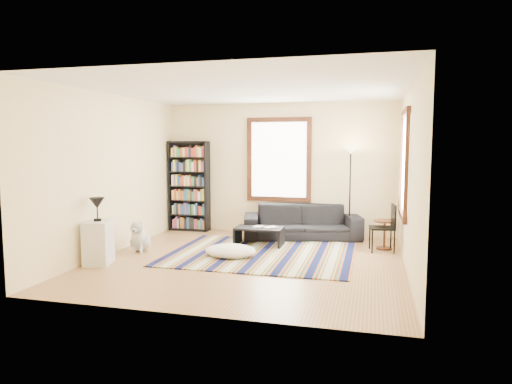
% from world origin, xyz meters
% --- Properties ---
extents(floor, '(5.00, 5.00, 0.10)m').
position_xyz_m(floor, '(0.00, 0.00, -0.05)').
color(floor, '#B47F52').
rests_on(floor, ground).
extents(ceiling, '(5.00, 5.00, 0.10)m').
position_xyz_m(ceiling, '(0.00, 0.00, 2.85)').
color(ceiling, white).
rests_on(ceiling, floor).
extents(wall_back, '(5.00, 0.10, 2.80)m').
position_xyz_m(wall_back, '(0.00, 2.55, 1.40)').
color(wall_back, '#FFE1AB').
rests_on(wall_back, floor).
extents(wall_front, '(5.00, 0.10, 2.80)m').
position_xyz_m(wall_front, '(0.00, -2.55, 1.40)').
color(wall_front, '#FFE1AB').
rests_on(wall_front, floor).
extents(wall_left, '(0.10, 5.00, 2.80)m').
position_xyz_m(wall_left, '(-2.55, 0.00, 1.40)').
color(wall_left, '#FFE1AB').
rests_on(wall_left, floor).
extents(wall_right, '(0.10, 5.00, 2.80)m').
position_xyz_m(wall_right, '(2.55, 0.00, 1.40)').
color(wall_right, '#FFE1AB').
rests_on(wall_right, floor).
extents(window_back, '(1.20, 0.06, 1.60)m').
position_xyz_m(window_back, '(0.00, 2.47, 1.60)').
color(window_back, white).
rests_on(window_back, wall_back).
extents(window_right, '(0.06, 1.20, 1.60)m').
position_xyz_m(window_right, '(2.47, 0.80, 1.60)').
color(window_right, white).
rests_on(window_right, wall_right).
extents(rug, '(3.20, 2.56, 0.02)m').
position_xyz_m(rug, '(0.09, 0.49, 0.01)').
color(rug, '#0D1342').
rests_on(rug, floor).
extents(sofa, '(1.47, 2.51, 0.69)m').
position_xyz_m(sofa, '(0.58, 2.05, 0.34)').
color(sofa, black).
rests_on(sofa, floor).
extents(bookshelf, '(0.90, 0.30, 2.00)m').
position_xyz_m(bookshelf, '(-2.01, 2.32, 1.00)').
color(bookshelf, black).
rests_on(bookshelf, floor).
extents(coffee_table, '(0.93, 0.56, 0.36)m').
position_xyz_m(coffee_table, '(-0.10, 1.14, 0.18)').
color(coffee_table, black).
rests_on(coffee_table, floor).
extents(book_a, '(0.18, 0.23, 0.02)m').
position_xyz_m(book_a, '(-0.20, 1.14, 0.37)').
color(book_a, beige).
rests_on(book_a, coffee_table).
extents(book_b, '(0.31, 0.32, 0.02)m').
position_xyz_m(book_b, '(0.05, 1.19, 0.37)').
color(book_b, beige).
rests_on(book_b, coffee_table).
extents(floor_cushion, '(0.92, 0.71, 0.22)m').
position_xyz_m(floor_cushion, '(-0.36, 0.16, 0.11)').
color(floor_cushion, white).
rests_on(floor_cushion, floor).
extents(floor_lamp, '(0.34, 0.34, 1.86)m').
position_xyz_m(floor_lamp, '(1.53, 2.15, 0.93)').
color(floor_lamp, black).
rests_on(floor_lamp, floor).
extents(side_table, '(0.45, 0.45, 0.54)m').
position_xyz_m(side_table, '(2.20, 1.46, 0.27)').
color(side_table, '#462311').
rests_on(side_table, floor).
extents(folding_chair, '(0.47, 0.45, 0.86)m').
position_xyz_m(folding_chair, '(2.15, 1.25, 0.43)').
color(folding_chair, black).
rests_on(folding_chair, floor).
extents(white_cabinet, '(0.50, 0.58, 0.70)m').
position_xyz_m(white_cabinet, '(-2.30, -0.78, 0.35)').
color(white_cabinet, silver).
rests_on(white_cabinet, floor).
extents(table_lamp, '(0.29, 0.29, 0.38)m').
position_xyz_m(table_lamp, '(-2.30, -0.78, 0.89)').
color(table_lamp, black).
rests_on(table_lamp, white_cabinet).
extents(dog, '(0.48, 0.61, 0.55)m').
position_xyz_m(dog, '(-2.09, 0.20, 0.28)').
color(dog, '#B7B7B7').
rests_on(dog, floor).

